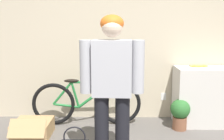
{
  "coord_description": "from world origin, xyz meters",
  "views": [
    {
      "loc": [
        -0.23,
        -1.8,
        1.5
      ],
      "look_at": [
        -0.26,
        0.83,
        1.03
      ],
      "focal_mm": 42.0,
      "sensor_mm": 36.0,
      "label": 1
    }
  ],
  "objects_px": {
    "cardboard_box": "(33,128)",
    "potted_plant": "(180,112)",
    "person": "(112,81)",
    "banana": "(198,66)",
    "bicycle": "(87,103)"
  },
  "relations": [
    {
      "from": "bicycle",
      "to": "potted_plant",
      "type": "bearing_deg",
      "value": -9.33
    },
    {
      "from": "banana",
      "to": "cardboard_box",
      "type": "relative_size",
      "value": 0.52
    },
    {
      "from": "bicycle",
      "to": "banana",
      "type": "bearing_deg",
      "value": 1.53
    },
    {
      "from": "banana",
      "to": "cardboard_box",
      "type": "xyz_separation_m",
      "value": [
        -2.35,
        -0.53,
        -0.78
      ]
    },
    {
      "from": "cardboard_box",
      "to": "potted_plant",
      "type": "relative_size",
      "value": 1.22
    },
    {
      "from": "person",
      "to": "cardboard_box",
      "type": "bearing_deg",
      "value": 149.72
    },
    {
      "from": "bicycle",
      "to": "banana",
      "type": "height_order",
      "value": "banana"
    },
    {
      "from": "potted_plant",
      "to": "banana",
      "type": "bearing_deg",
      "value": 41.57
    },
    {
      "from": "bicycle",
      "to": "cardboard_box",
      "type": "bearing_deg",
      "value": -150.16
    },
    {
      "from": "person",
      "to": "banana",
      "type": "xyz_separation_m",
      "value": [
        1.27,
        1.22,
        -0.04
      ]
    },
    {
      "from": "person",
      "to": "cardboard_box",
      "type": "height_order",
      "value": "person"
    },
    {
      "from": "bicycle",
      "to": "potted_plant",
      "type": "xyz_separation_m",
      "value": [
        1.35,
        -0.18,
        -0.09
      ]
    },
    {
      "from": "person",
      "to": "bicycle",
      "type": "bearing_deg",
      "value": 111.88
    },
    {
      "from": "bicycle",
      "to": "person",
      "type": "bearing_deg",
      "value": -72.61
    },
    {
      "from": "person",
      "to": "potted_plant",
      "type": "xyz_separation_m",
      "value": [
        0.96,
        0.94,
        -0.67
      ]
    }
  ]
}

